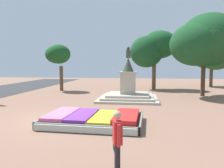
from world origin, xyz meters
The scene contains 8 objects.
ground_plane centered at (0.00, 0.00, 0.00)m, with size 72.67×72.67×0.00m, color #8C6651.
flower_planter centered at (1.92, -0.77, 0.24)m, with size 4.96×3.44×0.57m.
statue_monument centered at (3.22, 7.16, 0.74)m, with size 4.91×4.91×4.46m.
pedestrian_with_handbag centered at (3.62, -5.59, 0.99)m, with size 0.32×0.72×1.74m.
park_tree_far_left centered at (5.76, 15.57, 4.92)m, with size 5.61×4.35×7.02m.
park_tree_behind_statue centered at (13.73, 19.39, 4.10)m, with size 5.11×4.77×6.08m.
park_tree_far_right centered at (-4.95, 12.53, 4.09)m, with size 2.97×2.84×5.19m.
park_tree_street_side centered at (10.04, 9.52, 5.02)m, with size 6.33×6.05×7.61m.
Camera 1 is at (4.20, -11.23, 2.95)m, focal length 35.00 mm.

